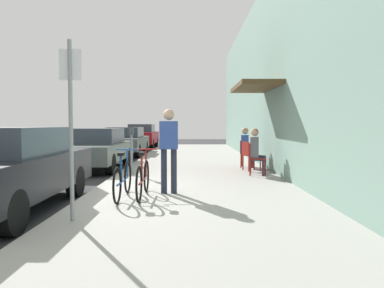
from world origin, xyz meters
name	(u,v)px	position (x,y,z in m)	size (l,w,h in m)	color
ground_plane	(87,199)	(0.00, 0.00, 0.00)	(60.00, 60.00, 0.00)	#2D2D30
sidewalk_slab	(197,181)	(2.25, 2.00, 0.06)	(4.50, 32.00, 0.12)	#9E9B93
building_facade	(292,63)	(4.65, 2.01, 3.06)	(1.40, 32.00, 6.13)	gray
parked_car_0	(6,168)	(-1.10, -1.05, 0.75)	(1.80, 4.40, 1.46)	black
parked_car_1	(97,148)	(-1.10, 4.99, 0.71)	(1.80, 4.40, 1.38)	#47514C
parked_car_2	(126,141)	(-1.10, 10.45, 0.71)	(1.80, 4.40, 1.37)	#47514C
parked_car_3	(143,136)	(-1.10, 16.24, 0.78)	(1.80, 4.40, 1.52)	maroon
parking_meter	(132,147)	(0.45, 2.84, 0.89)	(0.12, 0.10, 1.32)	slate
street_sign	(72,116)	(0.40, -2.08, 1.64)	(0.32, 0.06, 2.60)	gray
bicycle_0	(124,179)	(0.83, -0.48, 0.48)	(0.46, 1.71, 0.90)	black
bicycle_1	(144,178)	(1.20, -0.37, 0.48)	(0.46, 1.71, 0.90)	black
cafe_chair_0	(255,157)	(3.86, 2.69, 0.62)	(0.52, 0.52, 0.87)	maroon
seated_patron_0	(258,150)	(3.92, 2.68, 0.82)	(0.48, 0.42, 1.29)	#232838
cafe_chair_1	(250,154)	(3.86, 3.62, 0.62)	(0.56, 0.56, 0.87)	maroon
cafe_chair_2	(246,152)	(3.86, 4.51, 0.62)	(0.52, 0.52, 0.87)	maroon
seated_patron_2	(248,146)	(3.92, 4.50, 0.82)	(0.48, 0.43, 1.29)	#232838
pedestrian_standing	(170,144)	(1.67, 0.01, 1.12)	(0.36, 0.22, 1.70)	#232838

